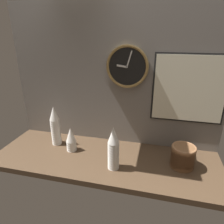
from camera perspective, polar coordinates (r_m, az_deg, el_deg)
The scene contains 8 objects.
ground_plane at distance 1.49m, azimuth -1.90°, elevation -13.24°, with size 1.60×0.56×0.04m, color #4C3826.
wall_tiled_back at distance 1.51m, azimuth 0.56°, elevation 9.99°, with size 1.60×0.03×1.05m.
cup_stack_center_left at distance 1.53m, azimuth -11.63°, elevation -7.61°, with size 0.08×0.08×0.18m.
cup_stack_center_right at distance 1.29m, azimuth 0.41°, elevation -10.31°, with size 0.08×0.08×0.30m.
cup_stack_left at distance 1.62m, azimuth -15.92°, elevation -3.75°, with size 0.08×0.08×0.32m.
bowl_stack_far_right at distance 1.42m, azimuth 19.58°, elevation -11.75°, with size 0.16×0.16×0.15m.
wall_clock at distance 1.44m, azimuth 4.34°, elevation 12.76°, with size 0.30×0.03×0.30m.
menu_board at distance 1.47m, azimuth 21.14°, elevation 6.08°, with size 0.49×0.01×0.48m.
Camera 1 is at (0.33, -1.17, 0.83)m, focal length 32.00 mm.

